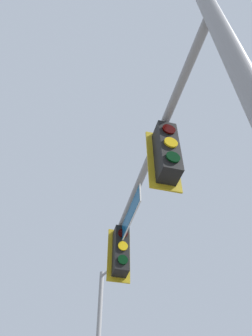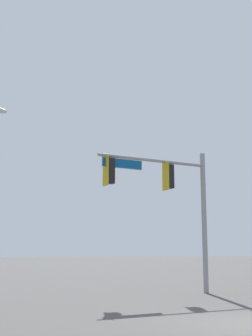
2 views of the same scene
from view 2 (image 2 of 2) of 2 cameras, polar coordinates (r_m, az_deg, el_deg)
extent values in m
cylinder|color=gray|center=(22.46, 9.51, -6.46)|extent=(0.24, 0.24, 6.54)
cylinder|color=gray|center=(21.21, 3.38, 0.92)|extent=(5.54, 0.77, 0.14)
cube|color=gold|center=(21.44, 4.86, -1.00)|extent=(0.09, 0.52, 1.30)
cube|color=black|center=(21.54, 5.28, -1.04)|extent=(0.39, 0.36, 1.10)
cylinder|color=black|center=(21.65, 5.25, 0.56)|extent=(0.04, 0.04, 0.12)
cylinder|color=#340503|center=(21.71, 5.70, -0.22)|extent=(0.05, 0.22, 0.22)
cylinder|color=yellow|center=(21.66, 5.72, -1.08)|extent=(0.05, 0.22, 0.22)
cylinder|color=black|center=(21.61, 5.73, -1.94)|extent=(0.05, 0.22, 0.22)
cube|color=gold|center=(19.93, -2.50, -0.32)|extent=(0.09, 0.52, 1.30)
cube|color=black|center=(20.01, -2.01, -0.36)|extent=(0.39, 0.36, 1.10)
cylinder|color=black|center=(20.13, -2.00, 1.35)|extent=(0.04, 0.04, 0.12)
cylinder|color=#340503|center=(20.16, -1.49, 0.52)|extent=(0.05, 0.22, 0.22)
cylinder|color=yellow|center=(20.10, -1.50, -0.41)|extent=(0.05, 0.22, 0.22)
cylinder|color=black|center=(20.05, -1.50, -1.34)|extent=(0.05, 0.22, 0.22)
cube|color=#0A4C7F|center=(20.36, -0.46, 0.53)|extent=(1.93, 0.26, 0.39)
cube|color=white|center=(20.36, -0.46, 0.53)|extent=(1.99, 0.25, 0.45)
ellipsoid|color=silver|center=(20.22, -15.02, 6.75)|extent=(0.56, 0.28, 0.20)
camera|label=1|loc=(22.11, 14.71, -11.01)|focal=35.00mm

